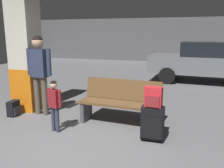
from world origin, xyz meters
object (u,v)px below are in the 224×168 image
object	(u,v)px
child	(54,101)
backpack_dark_floor	(14,108)
structural_pillar	(25,49)
bench	(120,103)
parked_car_near	(208,61)
suitcase	(152,123)
adult	(39,67)
backpack_bright	(153,97)

from	to	relation	value
child	backpack_dark_floor	world-z (taller)	child
structural_pillar	bench	world-z (taller)	structural_pillar
bench	child	xyz separation A→B (m)	(-1.04, -0.74, 0.16)
bench	parked_car_near	world-z (taller)	parked_car_near
suitcase	structural_pillar	bearing A→B (deg)	163.77
structural_pillar	backpack_dark_floor	bearing A→B (deg)	-91.39
parked_car_near	child	bearing A→B (deg)	-118.13
adult	parked_car_near	world-z (taller)	adult
suitcase	backpack_dark_floor	world-z (taller)	suitcase
suitcase	backpack_dark_floor	distance (m)	3.14
suitcase	backpack_bright	xyz separation A→B (m)	(-0.00, -0.00, 0.45)
adult	structural_pillar	bearing A→B (deg)	153.76
adult	backpack_dark_floor	bearing A→B (deg)	-152.84
bench	backpack_dark_floor	world-z (taller)	bench
suitcase	backpack_bright	bearing A→B (deg)	-144.80
structural_pillar	backpack_bright	size ratio (longest dim) A/B	8.56
suitcase	backpack_dark_floor	xyz separation A→B (m)	(-3.11, 0.37, -0.15)
backpack_bright	parked_car_near	world-z (taller)	parked_car_near
bench	backpack_bright	world-z (taller)	backpack_bright
backpack_bright	child	xyz separation A→B (m)	(-1.78, -0.12, -0.17)
structural_pillar	bench	bearing A→B (deg)	-7.03
bench	suitcase	bearing A→B (deg)	-39.66
structural_pillar	backpack_bright	xyz separation A→B (m)	(3.10, -0.90, -0.67)
child	bench	bearing A→B (deg)	35.31
backpack_bright	adult	distance (m)	2.68
suitcase	adult	xyz separation A→B (m)	(-2.58, 0.64, 0.77)
bench	suitcase	size ratio (longest dim) A/B	2.71
structural_pillar	parked_car_near	world-z (taller)	structural_pillar
parked_car_near	adult	bearing A→B (deg)	-127.95
child	adult	size ratio (longest dim) A/B	0.55
child	adult	world-z (taller)	adult
structural_pillar	parked_car_near	distance (m)	6.45
backpack_bright	child	distance (m)	1.79
suitcase	parked_car_near	size ratio (longest dim) A/B	0.14
structural_pillar	backpack_dark_floor	world-z (taller)	structural_pillar
bench	adult	size ratio (longest dim) A/B	0.93
structural_pillar	child	distance (m)	1.88
child	parked_car_near	bearing A→B (deg)	61.87
adult	backpack_dark_floor	xyz separation A→B (m)	(-0.54, -0.28, -0.92)
backpack_bright	child	size ratio (longest dim) A/B	0.35
suitcase	backpack_bright	size ratio (longest dim) A/B	1.78
child	parked_car_near	size ratio (longest dim) A/B	0.23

